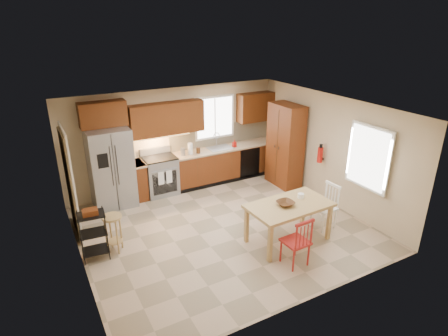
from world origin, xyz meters
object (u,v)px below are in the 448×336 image
soap_bottle (234,143)px  fire_extinguisher (320,155)px  pantry (285,145)px  range_stove (160,176)px  bar_stool (114,234)px  chair_red (296,241)px  dining_table (288,223)px  table_jar (301,197)px  utility_cart (94,235)px  table_bowl (285,206)px  chair_white (324,207)px  refrigerator (111,168)px

soap_bottle → fire_extinguisher: size_ratio=0.53×
pantry → range_stove: bearing=161.7°
fire_extinguisher → bar_stool: 4.83m
fire_extinguisher → chair_red: (-2.10, -1.80, -0.63)m
range_stove → pantry: 3.19m
dining_table → chair_red: size_ratio=1.70×
fire_extinguisher → table_jar: fire_extinguisher is taller
pantry → table_jar: bearing=-119.8°
utility_cart → soap_bottle: bearing=30.6°
table_bowl → bar_stool: bearing=156.8°
pantry → dining_table: bearing=-125.2°
dining_table → chair_red: chair_red is taller
pantry → table_jar: 2.43m
pantry → fire_extinguisher: pantry is taller
soap_bottle → chair_white: (0.35, -3.05, -0.53)m
dining_table → table_jar: table_jar is taller
refrigerator → pantry: bearing=-12.6°
dining_table → table_jar: size_ratio=11.51×
table_jar → bar_stool: (-3.37, 1.16, -0.45)m
utility_cart → chair_white: bearing=-9.8°
fire_extinguisher → dining_table: (-1.75, -1.15, -0.71)m
soap_bottle → fire_extinguisher: bearing=-59.5°
dining_table → table_bowl: (-0.10, 0.00, 0.40)m
fire_extinguisher → soap_bottle: bearing=120.5°
soap_bottle → table_bowl: soap_bottle is taller
range_stove → chair_red: 3.98m
table_bowl → table_jar: 0.46m
chair_white → table_jar: bearing=83.1°
range_stove → utility_cart: 2.78m
pantry → utility_cart: pantry is taller
dining_table → table_jar: (0.35, 0.10, 0.43)m
dining_table → chair_white: 0.95m
utility_cart → chair_red: bearing=-26.3°
refrigerator → table_bowl: bearing=-51.5°
pantry → dining_table: size_ratio=1.32×
table_bowl → bar_stool: 3.21m
refrigerator → bar_stool: 2.00m
dining_table → table_jar: 0.56m
soap_bottle → table_bowl: size_ratio=0.59×
soap_bottle → chair_white: bearing=-83.4°
chair_red → chair_white: (1.30, 0.70, 0.00)m
fire_extinguisher → table_jar: (-1.40, -1.05, -0.29)m
utility_cart → table_jar: bearing=-11.4°
range_stove → table_bowl: bearing=-67.3°
range_stove → soap_bottle: (2.03, -0.08, 0.54)m
fire_extinguisher → utility_cart: bearing=179.4°
refrigerator → chair_white: refrigerator is taller
bar_stool → utility_cart: size_ratio=0.79×
soap_bottle → dining_table: bearing=-100.9°
refrigerator → dining_table: bearing=-50.4°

